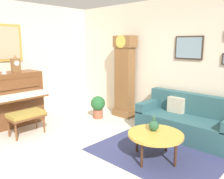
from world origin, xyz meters
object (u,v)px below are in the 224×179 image
object	(u,v)px
couch	(187,121)
coffee_table	(155,135)
piano	(8,99)
piano_bench	(26,116)
mantel_clock	(16,64)
green_jug	(154,126)
potted_plant	(98,105)
grandfather_clock	(125,79)
teacup	(4,73)

from	to	relation	value
couch	coffee_table	bearing A→B (deg)	-87.47
piano	piano_bench	size ratio (longest dim) A/B	2.06
piano	mantel_clock	bearing A→B (deg)	89.46
piano_bench	green_jug	world-z (taller)	green_jug
piano_bench	potted_plant	bearing A→B (deg)	80.74
couch	piano_bench	bearing A→B (deg)	-138.38
piano_bench	grandfather_clock	world-z (taller)	grandfather_clock
green_jug	teacup	bearing A→B (deg)	-160.07
coffee_table	mantel_clock	bearing A→B (deg)	-168.15
couch	coffee_table	size ratio (longest dim) A/B	2.16
mantel_clock	green_jug	size ratio (longest dim) A/B	1.58
couch	potted_plant	world-z (taller)	couch
piano_bench	piano	bearing A→B (deg)	179.98
piano	green_jug	world-z (taller)	piano
piano_bench	potted_plant	size ratio (longest dim) A/B	1.25
coffee_table	green_jug	world-z (taller)	green_jug
couch	teacup	size ratio (longest dim) A/B	16.38
mantel_clock	teacup	bearing A→B (deg)	-65.09
piano_bench	potted_plant	world-z (taller)	potted_plant
couch	potted_plant	xyz separation A→B (m)	(-2.13, -0.41, 0.01)
coffee_table	potted_plant	size ratio (longest dim) A/B	1.57
grandfather_clock	green_jug	xyz separation A→B (m)	(1.73, -1.31, -0.44)
couch	coffee_table	xyz separation A→B (m)	(0.05, -1.23, 0.09)
grandfather_clock	potted_plant	bearing A→B (deg)	-122.13
couch	mantel_clock	bearing A→B (deg)	-149.23
mantel_clock	teacup	world-z (taller)	mantel_clock
grandfather_clock	potted_plant	distance (m)	0.94
piano_bench	green_jug	size ratio (longest dim) A/B	2.92
piano	couch	distance (m)	3.88
piano_bench	potted_plant	xyz separation A→B (m)	(0.28, 1.73, -0.08)
mantel_clock	teacup	xyz separation A→B (m)	(0.15, -0.33, -0.15)
grandfather_clock	teacup	bearing A→B (deg)	-118.18
grandfather_clock	potted_plant	world-z (taller)	grandfather_clock
grandfather_clock	coffee_table	xyz separation A→B (m)	(1.82, -1.40, -0.56)
piano	potted_plant	xyz separation A→B (m)	(1.08, 1.73, -0.29)
coffee_table	piano_bench	bearing A→B (deg)	-159.60
coffee_table	piano	bearing A→B (deg)	-164.31
piano	teacup	bearing A→B (deg)	-31.97
teacup	green_jug	distance (m)	3.29
grandfather_clock	piano_bench	bearing A→B (deg)	-105.63
piano_bench	green_jug	bearing A→B (deg)	22.78
mantel_clock	teacup	distance (m)	0.39
couch	potted_plant	size ratio (longest dim) A/B	3.39
couch	mantel_clock	xyz separation A→B (m)	(-3.21, -1.91, 1.06)
piano	green_jug	size ratio (longest dim) A/B	6.00
mantel_clock	potted_plant	size ratio (longest dim) A/B	0.68
piano_bench	grandfather_clock	distance (m)	2.47
teacup	potted_plant	size ratio (longest dim) A/B	0.21
couch	potted_plant	bearing A→B (deg)	-169.03
mantel_clock	green_jug	xyz separation A→B (m)	(3.18, 0.77, -0.85)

